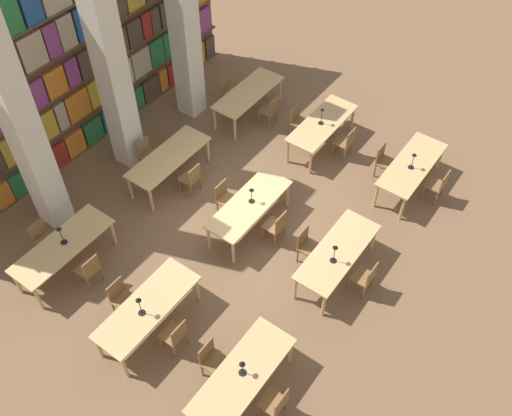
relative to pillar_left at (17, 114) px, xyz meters
name	(u,v)px	position (x,y,z in m)	size (l,w,h in m)	color
ground_plane	(248,223)	(2.41, -3.68, -3.00)	(40.00, 40.00, 0.00)	brown
bookshelf_bank	(71,47)	(2.41, 1.28, -0.26)	(9.84, 0.35, 5.50)	brown
pillar_left	(17,114)	(0.00, 0.00, 0.00)	(0.56, 0.56, 6.00)	beige
pillar_center	(108,56)	(2.41, 0.00, 0.00)	(0.56, 0.56, 6.00)	beige
pillar_right	(182,9)	(4.82, 0.00, 0.00)	(0.56, 0.56, 6.00)	beige
reading_table_0	(242,376)	(-0.88, -6.00, -2.32)	(2.22, 0.82, 0.76)	tan
chair_0	(275,403)	(-0.86, -6.70, -2.53)	(0.42, 0.40, 0.86)	brown
chair_1	(212,359)	(-0.86, -5.30, -2.53)	(0.42, 0.40, 0.86)	brown
desk_lamp_0	(242,366)	(-0.85, -6.00, -1.98)	(0.14, 0.14, 0.39)	black
reading_table_1	(337,253)	(2.39, -5.98, -2.32)	(2.22, 0.82, 0.76)	tan
chair_2	(365,277)	(2.36, -6.68, -2.53)	(0.42, 0.40, 0.86)	brown
chair_3	(307,245)	(2.36, -5.29, -2.53)	(0.42, 0.40, 0.86)	brown
desk_lamp_1	(335,251)	(2.12, -6.03, -1.91)	(0.14, 0.14, 0.49)	black
reading_table_2	(412,166)	(5.60, -6.09, -2.32)	(2.22, 0.82, 0.76)	tan
chair_4	(438,185)	(5.63, -6.79, -2.53)	(0.42, 0.40, 0.86)	brown
chair_5	(384,160)	(5.63, -5.40, -2.53)	(0.42, 0.40, 0.86)	brown
desk_lamp_2	(414,158)	(5.47, -6.12, -1.93)	(0.14, 0.14, 0.45)	black
reading_table_3	(148,308)	(-0.83, -3.74, -2.32)	(2.22, 0.82, 0.76)	tan
chair_6	(175,335)	(-0.87, -4.44, -2.53)	(0.42, 0.40, 0.86)	brown
chair_7	(122,297)	(-0.87, -3.04, -2.53)	(0.42, 0.40, 0.86)	brown
desk_lamp_3	(139,303)	(-1.00, -3.77, -1.91)	(0.14, 0.14, 0.50)	black
reading_table_4	(249,206)	(2.38, -3.76, -2.32)	(2.22, 0.82, 0.76)	tan
chair_8	(276,225)	(2.41, -4.45, -2.53)	(0.42, 0.40, 0.86)	brown
chair_9	(226,198)	(2.41, -3.06, -2.53)	(0.42, 0.40, 0.86)	brown
desk_lamp_4	(252,193)	(2.45, -3.77, -1.96)	(0.14, 0.14, 0.42)	black
reading_table_5	(322,125)	(5.65, -3.62, -2.32)	(2.22, 0.82, 0.76)	tan
chair_10	(346,142)	(5.66, -4.31, -2.53)	(0.42, 0.40, 0.86)	brown
chair_11	(299,120)	(5.66, -2.92, -2.53)	(0.42, 0.40, 0.86)	brown
desk_lamp_5	(322,113)	(5.59, -3.61, -1.91)	(0.14, 0.14, 0.48)	black
reading_table_6	(63,247)	(-0.80, -1.33, -2.32)	(2.22, 0.82, 0.76)	tan
chair_12	(89,269)	(-0.78, -2.03, -2.53)	(0.42, 0.40, 0.86)	brown
chair_13	(44,238)	(-0.78, -0.63, -2.53)	(0.42, 0.40, 0.86)	brown
desk_lamp_6	(60,232)	(-0.72, -1.32, -1.91)	(0.14, 0.14, 0.49)	black
reading_table_7	(169,159)	(2.47, -1.33, -2.32)	(2.22, 0.82, 0.76)	tan
chair_14	(191,178)	(2.44, -2.02, -2.53)	(0.42, 0.40, 0.86)	brown
chair_15	(148,154)	(2.44, -0.63, -2.53)	(0.42, 0.40, 0.86)	brown
reading_table_8	(248,94)	(5.55, -1.38, -2.32)	(2.22, 0.82, 0.76)	tan
chair_16	(270,110)	(5.58, -2.07, -2.53)	(0.42, 0.40, 0.86)	brown
chair_17	(228,91)	(5.58, -0.68, -2.53)	(0.42, 0.40, 0.86)	brown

